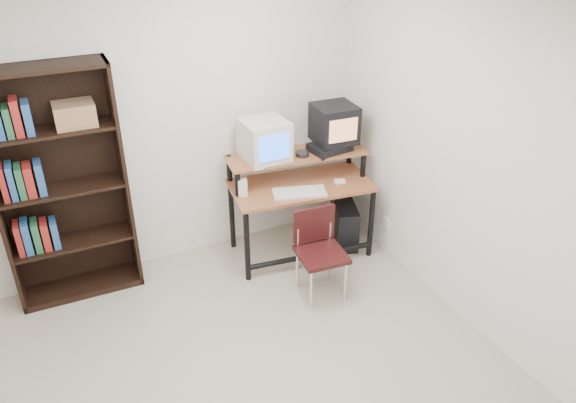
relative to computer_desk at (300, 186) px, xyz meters
name	(u,v)px	position (x,y,z in m)	size (l,w,h in m)	color
ceiling	(217,13)	(-1.25, -1.52, 1.90)	(4.00, 4.00, 0.01)	white
back_wall	(144,131)	(-1.25, 0.48, 0.60)	(4.00, 0.01, 2.60)	silver
right_wall	(494,178)	(0.75, -1.52, 0.60)	(0.01, 4.00, 2.60)	silver
computer_desk	(300,186)	(0.00, 0.00, 0.00)	(1.36, 0.81, 0.98)	#9C5833
crt_monitor	(265,140)	(-0.28, 0.15, 0.45)	(0.39, 0.40, 0.36)	beige
vcr	(330,148)	(0.32, 0.03, 0.31)	(0.36, 0.26, 0.08)	black
crt_tv	(334,124)	(0.38, 0.07, 0.53)	(0.39, 0.39, 0.35)	black
cd_spindle	(302,155)	(0.04, 0.04, 0.30)	(0.12, 0.12, 0.05)	#26262B
keyboard	(299,193)	(-0.10, -0.18, 0.04)	(0.47, 0.21, 0.04)	beige
mousepad	(338,183)	(0.32, -0.14, 0.03)	(0.22, 0.18, 0.01)	black
mouse	(340,182)	(0.33, -0.16, 0.05)	(0.10, 0.06, 0.03)	white
desk_speaker	(243,188)	(-0.56, 0.02, 0.11)	(0.08, 0.07, 0.17)	beige
pc_tower	(344,224)	(0.46, -0.08, -0.49)	(0.20, 0.45, 0.42)	black
school_chair	(319,245)	(-0.15, -0.63, -0.22)	(0.42, 0.42, 0.77)	black
bookshelf	(61,186)	(-2.00, 0.34, 0.32)	(1.01, 0.37, 1.99)	black
wall_outlet	(386,223)	(0.73, -0.37, -0.40)	(0.02, 0.08, 0.12)	beige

